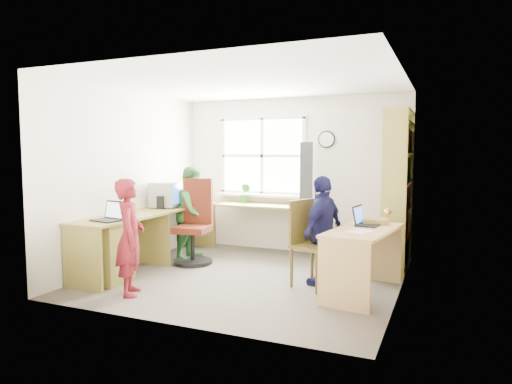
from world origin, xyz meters
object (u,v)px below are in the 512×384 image
right_desk (363,247)px  laptop_left (110,216)px  bookshelf (398,194)px  cd_tower (306,174)px  swivel_chair (195,227)px  l_desk (147,238)px  wooden_chair (309,240)px  person_green (194,212)px  laptop_right (365,221)px  crt_monitor (165,195)px  potted_plant (245,193)px  person_red (130,237)px  person_navy (323,230)px

right_desk → laptop_left: size_ratio=3.52×
bookshelf → cd_tower: size_ratio=2.19×
swivel_chair → cd_tower: size_ratio=1.23×
swivel_chair → laptop_left: 1.36m
cd_tower → l_desk: bearing=-151.9°
laptop_left → l_desk: bearing=89.1°
laptop_left → wooden_chair: bearing=29.5°
right_desk → person_green: size_ratio=0.98×
bookshelf → laptop_left: bearing=-146.5°
laptop_left → laptop_right: size_ratio=1.04×
bookshelf → crt_monitor: 3.27m
bookshelf → laptop_right: bookshelf is taller
right_desk → potted_plant: (-2.14, 1.61, 0.38)m
person_red → person_green: size_ratio=0.95×
l_desk → right_desk: (2.74, 0.17, 0.07)m
wooden_chair → crt_monitor: (-2.34, 0.54, 0.39)m
wooden_chair → potted_plant: (-1.52, 1.55, 0.36)m
cd_tower → person_green: bearing=-171.6°
crt_monitor → swivel_chair: bearing=-14.3°
laptop_left → person_red: (0.50, -0.28, -0.17)m
bookshelf → laptop_right: size_ratio=5.85×
crt_monitor → person_red: 1.75m
bookshelf → wooden_chair: size_ratio=2.09×
swivel_chair → laptop_left: swivel_chair is taller
laptop_right → person_navy: 0.49m
bookshelf → person_green: (-2.83, -0.51, -0.33)m
wooden_chair → laptop_left: bearing=-137.3°
potted_plant → person_green: 0.97m
bookshelf → person_navy: 1.37m
right_desk → person_red: 2.55m
l_desk → swivel_chair: size_ratio=2.50×
crt_monitor → potted_plant: 1.31m
swivel_chair → laptop_right: 2.44m
potted_plant → person_red: size_ratio=0.24×
right_desk → bookshelf: bookshelf is taller
person_navy → laptop_left: bearing=-53.1°
person_red → person_navy: size_ratio=0.99×
crt_monitor → laptop_left: size_ratio=1.10×
cd_tower → person_navy: size_ratio=0.74×
right_desk → person_navy: person_navy is taller
wooden_chair → person_green: (-1.98, 0.73, 0.13)m
wooden_chair → swivel_chair: bearing=-171.6°
wooden_chair → potted_plant: size_ratio=3.24×
l_desk → swivel_chair: bearing=67.3°
crt_monitor → cd_tower: size_ratio=0.43×
person_navy → person_red: bearing=-41.6°
swivel_chair → person_navy: (1.94, -0.35, 0.14)m
crt_monitor → person_green: person_green is taller
right_desk → wooden_chair: 0.63m
right_desk → cd_tower: size_ratio=1.38×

